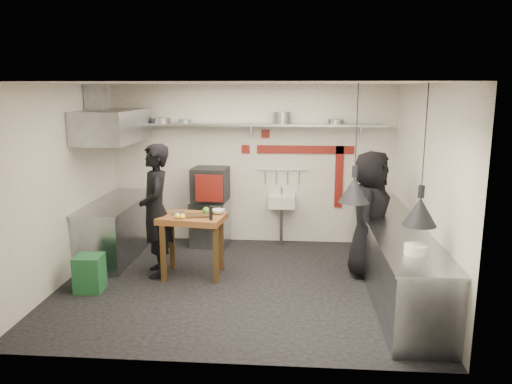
# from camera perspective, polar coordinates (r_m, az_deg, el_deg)

# --- Properties ---
(floor) EXTENTS (5.00, 5.00, 0.00)m
(floor) POSITION_cam_1_polar(r_m,az_deg,el_deg) (7.23, -1.98, -10.44)
(floor) COLOR black
(floor) RESTS_ON ground
(ceiling) EXTENTS (5.00, 5.00, 0.00)m
(ceiling) POSITION_cam_1_polar(r_m,az_deg,el_deg) (6.70, -2.15, 12.32)
(ceiling) COLOR silver
(ceiling) RESTS_ON floor
(wall_back) EXTENTS (5.00, 0.04, 2.80)m
(wall_back) POSITION_cam_1_polar(r_m,az_deg,el_deg) (8.89, -0.53, 3.15)
(wall_back) COLOR silver
(wall_back) RESTS_ON floor
(wall_front) EXTENTS (5.00, 0.04, 2.80)m
(wall_front) POSITION_cam_1_polar(r_m,az_deg,el_deg) (4.81, -4.90, -4.43)
(wall_front) COLOR silver
(wall_front) RESTS_ON floor
(wall_left) EXTENTS (0.04, 4.20, 2.80)m
(wall_left) POSITION_cam_1_polar(r_m,az_deg,el_deg) (7.53, -21.32, 0.75)
(wall_left) COLOR silver
(wall_left) RESTS_ON floor
(wall_right) EXTENTS (0.04, 4.20, 2.80)m
(wall_right) POSITION_cam_1_polar(r_m,az_deg,el_deg) (7.00, 18.71, 0.15)
(wall_right) COLOR silver
(wall_right) RESTS_ON floor
(red_band_horiz) EXTENTS (1.70, 0.02, 0.14)m
(red_band_horiz) POSITION_cam_1_polar(r_m,az_deg,el_deg) (8.80, 5.66, 4.84)
(red_band_horiz) COLOR maroon
(red_band_horiz) RESTS_ON wall_back
(red_band_vert) EXTENTS (0.14, 0.02, 1.10)m
(red_band_vert) POSITION_cam_1_polar(r_m,az_deg,el_deg) (8.90, 9.46, 1.70)
(red_band_vert) COLOR maroon
(red_band_vert) RESTS_ON wall_back
(red_tile_a) EXTENTS (0.14, 0.02, 0.14)m
(red_tile_a) POSITION_cam_1_polar(r_m,az_deg,el_deg) (8.78, 1.09, 6.66)
(red_tile_a) COLOR maroon
(red_tile_a) RESTS_ON wall_back
(red_tile_b) EXTENTS (0.14, 0.02, 0.14)m
(red_tile_b) POSITION_cam_1_polar(r_m,az_deg,el_deg) (8.84, -1.19, 4.93)
(red_tile_b) COLOR maroon
(red_tile_b) RESTS_ON wall_back
(back_shelf) EXTENTS (4.60, 0.34, 0.04)m
(back_shelf) POSITION_cam_1_polar(r_m,az_deg,el_deg) (8.63, -0.64, 7.70)
(back_shelf) COLOR gray
(back_shelf) RESTS_ON wall_back
(shelf_bracket_left) EXTENTS (0.04, 0.06, 0.24)m
(shelf_bracket_left) POSITION_cam_1_polar(r_m,az_deg,el_deg) (9.15, -12.58, 7.03)
(shelf_bracket_left) COLOR gray
(shelf_bracket_left) RESTS_ON wall_back
(shelf_bracket_mid) EXTENTS (0.04, 0.06, 0.24)m
(shelf_bracket_mid) POSITION_cam_1_polar(r_m,az_deg,el_deg) (8.78, -0.55, 7.12)
(shelf_bracket_mid) COLOR gray
(shelf_bracket_mid) RESTS_ON wall_back
(shelf_bracket_right) EXTENTS (0.04, 0.06, 0.24)m
(shelf_bracket_right) POSITION_cam_1_polar(r_m,az_deg,el_deg) (8.82, 11.93, 6.89)
(shelf_bracket_right) COLOR gray
(shelf_bracket_right) RESTS_ON wall_back
(pan_far_left) EXTENTS (0.39, 0.39, 0.09)m
(pan_far_left) POSITION_cam_1_polar(r_m,az_deg,el_deg) (8.90, -10.72, 8.04)
(pan_far_left) COLOR gray
(pan_far_left) RESTS_ON back_shelf
(pan_mid_left) EXTENTS (0.28, 0.28, 0.07)m
(pan_mid_left) POSITION_cam_1_polar(r_m,az_deg,el_deg) (8.80, -8.11, 8.02)
(pan_mid_left) COLOR gray
(pan_mid_left) RESTS_ON back_shelf
(stock_pot) EXTENTS (0.39, 0.39, 0.20)m
(stock_pot) POSITION_cam_1_polar(r_m,az_deg,el_deg) (8.59, 2.99, 8.47)
(stock_pot) COLOR gray
(stock_pot) RESTS_ON back_shelf
(pan_right) EXTENTS (0.28, 0.28, 0.08)m
(pan_right) POSITION_cam_1_polar(r_m,az_deg,el_deg) (8.62, 9.09, 7.95)
(pan_right) COLOR gray
(pan_right) RESTS_ON back_shelf
(oven_stand) EXTENTS (0.66, 0.61, 0.80)m
(oven_stand) POSITION_cam_1_polar(r_m,az_deg,el_deg) (8.84, -5.28, -3.57)
(oven_stand) COLOR gray
(oven_stand) RESTS_ON floor
(combi_oven) EXTENTS (0.63, 0.59, 0.58)m
(combi_oven) POSITION_cam_1_polar(r_m,az_deg,el_deg) (8.75, -5.25, 0.91)
(combi_oven) COLOR black
(combi_oven) RESTS_ON oven_stand
(oven_door) EXTENTS (0.47, 0.06, 0.46)m
(oven_door) POSITION_cam_1_polar(r_m,az_deg,el_deg) (8.39, -5.39, 0.43)
(oven_door) COLOR maroon
(oven_door) RESTS_ON combi_oven
(oven_glass) EXTENTS (0.34, 0.04, 0.34)m
(oven_glass) POSITION_cam_1_polar(r_m,az_deg,el_deg) (8.46, -5.71, 0.51)
(oven_glass) COLOR black
(oven_glass) RESTS_ON oven_door
(hand_sink) EXTENTS (0.46, 0.34, 0.22)m
(hand_sink) POSITION_cam_1_polar(r_m,az_deg,el_deg) (8.80, 2.95, -1.07)
(hand_sink) COLOR silver
(hand_sink) RESTS_ON wall_back
(sink_tap) EXTENTS (0.03, 0.03, 0.14)m
(sink_tap) POSITION_cam_1_polar(r_m,az_deg,el_deg) (8.76, 2.96, 0.08)
(sink_tap) COLOR gray
(sink_tap) RESTS_ON hand_sink
(sink_drain) EXTENTS (0.06, 0.06, 0.66)m
(sink_drain) POSITION_cam_1_polar(r_m,az_deg,el_deg) (8.87, 2.91, -3.90)
(sink_drain) COLOR gray
(sink_drain) RESTS_ON floor
(utensil_rail) EXTENTS (0.90, 0.02, 0.02)m
(utensil_rail) POSITION_cam_1_polar(r_m,az_deg,el_deg) (8.83, 3.01, 2.55)
(utensil_rail) COLOR gray
(utensil_rail) RESTS_ON wall_back
(counter_right) EXTENTS (0.70, 3.80, 0.90)m
(counter_right) POSITION_cam_1_polar(r_m,az_deg,el_deg) (7.17, 15.48, -7.26)
(counter_right) COLOR gray
(counter_right) RESTS_ON floor
(counter_right_top) EXTENTS (0.76, 3.90, 0.03)m
(counter_right_top) POSITION_cam_1_polar(r_m,az_deg,el_deg) (7.03, 15.68, -3.67)
(counter_right_top) COLOR gray
(counter_right_top) RESTS_ON counter_right
(plate_stack) EXTENTS (0.33, 0.33, 0.11)m
(plate_stack) POSITION_cam_1_polar(r_m,az_deg,el_deg) (5.83, 17.78, -6.29)
(plate_stack) COLOR silver
(plate_stack) RESTS_ON counter_right_top
(small_bowl_right) EXTENTS (0.26, 0.26, 0.05)m
(small_bowl_right) POSITION_cam_1_polar(r_m,az_deg,el_deg) (5.83, 17.57, -6.58)
(small_bowl_right) COLOR silver
(small_bowl_right) RESTS_ON counter_right_top
(counter_left) EXTENTS (0.70, 1.90, 0.90)m
(counter_left) POSITION_cam_1_polar(r_m,az_deg,el_deg) (8.55, -15.70, -4.17)
(counter_left) COLOR gray
(counter_left) RESTS_ON floor
(counter_left_top) EXTENTS (0.76, 2.00, 0.03)m
(counter_left_top) POSITION_cam_1_polar(r_m,az_deg,el_deg) (8.44, -15.88, -1.13)
(counter_left_top) COLOR gray
(counter_left_top) RESTS_ON counter_left
(extractor_hood) EXTENTS (0.78, 1.60, 0.50)m
(extractor_hood) POSITION_cam_1_polar(r_m,az_deg,el_deg) (8.24, -16.03, 7.26)
(extractor_hood) COLOR gray
(extractor_hood) RESTS_ON ceiling
(hood_duct) EXTENTS (0.28, 0.28, 0.50)m
(hood_duct) POSITION_cam_1_polar(r_m,az_deg,el_deg) (8.31, -17.83, 9.96)
(hood_duct) COLOR gray
(hood_duct) RESTS_ON ceiling
(green_bin) EXTENTS (0.38, 0.38, 0.50)m
(green_bin) POSITION_cam_1_polar(r_m,az_deg,el_deg) (7.29, -18.49, -8.78)
(green_bin) COLOR #1D5A2E
(green_bin) RESTS_ON floor
(prep_table) EXTENTS (1.00, 0.76, 0.92)m
(prep_table) POSITION_cam_1_polar(r_m,az_deg,el_deg) (7.45, -7.22, -6.11)
(prep_table) COLOR brown
(prep_table) RESTS_ON floor
(cutting_board) EXTENTS (0.38, 0.30, 0.02)m
(cutting_board) POSITION_cam_1_polar(r_m,az_deg,el_deg) (7.27, -6.68, -2.66)
(cutting_board) COLOR #452E15
(cutting_board) RESTS_ON prep_table
(pepper_mill) EXTENTS (0.06, 0.06, 0.20)m
(pepper_mill) POSITION_cam_1_polar(r_m,az_deg,el_deg) (7.02, -5.17, -2.42)
(pepper_mill) COLOR black
(pepper_mill) RESTS_ON prep_table
(lemon_a) EXTENTS (0.09, 0.09, 0.08)m
(lemon_a) POSITION_cam_1_polar(r_m,az_deg,el_deg) (7.16, -8.98, -2.72)
(lemon_a) COLOR yellow
(lemon_a) RESTS_ON prep_table
(lemon_b) EXTENTS (0.09, 0.09, 0.08)m
(lemon_b) POSITION_cam_1_polar(r_m,az_deg,el_deg) (7.14, -8.39, -2.77)
(lemon_b) COLOR yellow
(lemon_b) RESTS_ON prep_table
(veg_ball) EXTENTS (0.13, 0.13, 0.11)m
(veg_ball) POSITION_cam_1_polar(r_m,az_deg,el_deg) (7.38, -5.73, -2.11)
(veg_ball) COLOR #41862F
(veg_ball) RESTS_ON prep_table
(steel_tray) EXTENTS (0.21, 0.16, 0.03)m
(steel_tray) POSITION_cam_1_polar(r_m,az_deg,el_deg) (7.42, -8.84, -2.41)
(steel_tray) COLOR gray
(steel_tray) RESTS_ON prep_table
(bowl) EXTENTS (0.23, 0.23, 0.06)m
(bowl) POSITION_cam_1_polar(r_m,az_deg,el_deg) (7.38, -4.35, -2.24)
(bowl) COLOR silver
(bowl) RESTS_ON prep_table
(heat_lamp_near) EXTENTS (0.48, 0.48, 1.43)m
(heat_lamp_near) POSITION_cam_1_polar(r_m,az_deg,el_deg) (6.09, 11.36, 5.40)
(heat_lamp_near) COLOR black
(heat_lamp_near) RESTS_ON ceiling
(heat_lamp_far) EXTENTS (0.47, 0.47, 1.55)m
(heat_lamp_far) POSITION_cam_1_polar(r_m,az_deg,el_deg) (5.67, 18.63, 3.94)
(heat_lamp_far) COLOR black
(heat_lamp_far) RESTS_ON ceiling
(chef_left) EXTENTS (0.67, 0.82, 1.96)m
(chef_left) POSITION_cam_1_polar(r_m,az_deg,el_deg) (7.44, -11.39, -2.10)
(chef_left) COLOR black
(chef_left) RESTS_ON floor
(chef_right) EXTENTS (0.83, 1.04, 1.86)m
(chef_right) POSITION_cam_1_polar(r_m,az_deg,el_deg) (7.47, 12.88, -2.50)
(chef_right) COLOR black
(chef_right) RESTS_ON floor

